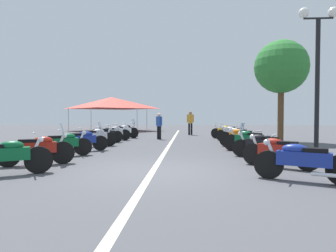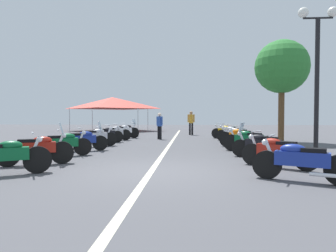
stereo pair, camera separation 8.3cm
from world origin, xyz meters
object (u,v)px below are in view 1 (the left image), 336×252
at_px(street_lamp_twin_globe, 318,56).
at_px(event_tent, 111,103).
at_px(motorcycle_left_row_6, 113,133).
at_px(motorcycle_right_row_5, 237,135).
at_px(motorcycle_left_row_7, 122,131).
at_px(motorcycle_right_row_4, 241,137).
at_px(motorcycle_left_row_8, 125,130).
at_px(motorcycle_right_row_6, 233,133).
at_px(bystander_1, 159,124).
at_px(motorcycle_left_row_1, 37,149).
at_px(motorcycle_right_row_1, 278,151).
at_px(motorcycle_left_row_4, 95,137).
at_px(motorcycle_right_row_7, 227,131).
at_px(roadside_tree_0, 281,67).
at_px(motorcycle_right_row_3, 249,140).
at_px(motorcycle_left_row_5, 104,134).
at_px(motorcycle_left_row_0, 4,156).
at_px(motorcycle_right_row_2, 263,145).
at_px(motorcycle_left_row_3, 82,140).
at_px(bystander_0, 190,121).
at_px(motorcycle_left_row_2, 63,144).
at_px(motorcycle_right_row_0, 303,161).

xyz_separation_m(street_lamp_twin_globe, event_tent, (17.96, 11.33, -0.65)).
bearing_deg(motorcycle_left_row_6, motorcycle_right_row_5, -44.83).
bearing_deg(motorcycle_left_row_7, motorcycle_right_row_4, -68.83).
xyz_separation_m(motorcycle_left_row_7, motorcycle_left_row_8, (1.70, 0.20, -0.02)).
xyz_separation_m(motorcycle_left_row_8, motorcycle_right_row_5, (-4.87, -6.74, -0.01)).
bearing_deg(motorcycle_right_row_6, bystander_1, 13.99).
distance_m(motorcycle_left_row_8, street_lamp_twin_globe, 13.48).
relative_size(motorcycle_left_row_1, motorcycle_left_row_7, 0.99).
bearing_deg(motorcycle_left_row_6, motorcycle_right_row_4, -58.57).
bearing_deg(motorcycle_right_row_1, motorcycle_left_row_4, 0.09).
bearing_deg(motorcycle_right_row_7, roadside_tree_0, 178.31).
distance_m(motorcycle_left_row_7, motorcycle_right_row_7, 6.48).
bearing_deg(motorcycle_left_row_7, motorcycle_right_row_3, -76.70).
bearing_deg(motorcycle_right_row_5, motorcycle_left_row_5, 36.67).
height_order(motorcycle_left_row_6, motorcycle_left_row_7, motorcycle_left_row_7).
bearing_deg(motorcycle_right_row_7, event_tent, -11.81).
xyz_separation_m(motorcycle_left_row_0, motorcycle_right_row_2, (3.40, -6.76, -0.01)).
bearing_deg(bystander_1, motorcycle_left_row_5, -179.80).
xyz_separation_m(motorcycle_right_row_7, roadside_tree_0, (-1.80, -2.67, 3.60)).
height_order(motorcycle_right_row_2, roadside_tree_0, roadside_tree_0).
bearing_deg(motorcycle_left_row_3, motorcycle_left_row_8, 63.84).
xyz_separation_m(motorcycle_right_row_2, street_lamp_twin_globe, (-0.29, -1.61, 2.84)).
xyz_separation_m(motorcycle_right_row_6, roadside_tree_0, (-0.02, -2.59, 3.60)).
bearing_deg(motorcycle_left_row_5, motorcycle_right_row_2, -73.48).
relative_size(motorcycle_right_row_7, bystander_0, 1.08).
height_order(motorcycle_left_row_0, motorcycle_left_row_7, motorcycle_left_row_7).
xyz_separation_m(motorcycle_right_row_5, motorcycle_right_row_6, (1.54, -0.03, 0.00)).
bearing_deg(motorcycle_left_row_4, roadside_tree_0, -18.15).
xyz_separation_m(motorcycle_left_row_2, motorcycle_left_row_8, (9.95, -0.03, 0.01)).
bearing_deg(motorcycle_left_row_1, motorcycle_left_row_7, 62.62).
relative_size(motorcycle_left_row_0, bystander_1, 1.22).
xyz_separation_m(motorcycle_left_row_5, event_tent, (12.68, 2.89, 2.19)).
xyz_separation_m(motorcycle_right_row_6, motorcycle_right_row_7, (1.78, 0.08, 0.00)).
distance_m(motorcycle_left_row_0, motorcycle_left_row_6, 9.84).
xyz_separation_m(motorcycle_left_row_1, motorcycle_right_row_1, (0.05, -6.72, -0.02)).
bearing_deg(motorcycle_left_row_3, motorcycle_right_row_2, -39.04).
bearing_deg(motorcycle_right_row_4, motorcycle_left_row_3, 46.82).
bearing_deg(motorcycle_left_row_1, motorcycle_left_row_2, 64.90).
relative_size(motorcycle_left_row_8, motorcycle_right_row_0, 0.89).
xyz_separation_m(motorcycle_left_row_7, bystander_1, (-0.45, -2.35, 0.45)).
relative_size(motorcycle_right_row_2, bystander_1, 1.22).
height_order(motorcycle_right_row_2, motorcycle_right_row_5, motorcycle_right_row_2).
relative_size(motorcycle_left_row_2, motorcycle_left_row_3, 0.93).
bearing_deg(motorcycle_right_row_1, motorcycle_right_row_2, -54.14).
xyz_separation_m(motorcycle_right_row_5, roadside_tree_0, (1.52, -2.61, 3.60)).
distance_m(motorcycle_left_row_1, motorcycle_left_row_7, 10.06).
distance_m(motorcycle_left_row_5, motorcycle_right_row_5, 6.80).
relative_size(motorcycle_left_row_4, motorcycle_right_row_0, 0.90).
height_order(motorcycle_left_row_4, motorcycle_left_row_8, motorcycle_left_row_8).
bearing_deg(motorcycle_left_row_6, motorcycle_right_row_0, -89.03).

